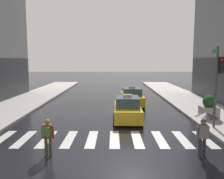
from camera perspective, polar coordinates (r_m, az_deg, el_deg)
The scene contains 8 objects.
ground_plane at distance 9.94m, azimuth -2.93°, elevation -17.54°, with size 160.00×160.00×0.00m, color black.
crosswalk_markings at distance 12.73m, azimuth -2.15°, elevation -11.91°, with size 11.30×2.80×0.01m.
traffic_light_pole at distance 15.10m, azimuth 24.36°, elevation 3.08°, with size 0.44×0.84×4.80m.
taxi_lead at distance 16.64m, azimuth 3.75°, elevation -4.81°, with size 1.99×4.57×1.80m.
taxi_second at distance 22.05m, azimuth 4.81°, elevation -1.90°, with size 2.11×4.62×1.80m.
pedestrian_with_umbrella at distance 10.87m, azimuth 21.65°, elevation -7.41°, with size 0.96×0.96×1.94m.
pedestrian_with_backpack at distance 10.63m, azimuth -15.37°, elevation -10.53°, with size 0.55×0.43×1.65m.
planter_near_corner at distance 17.72m, azimuth 22.49°, elevation -4.12°, with size 1.10×1.10×1.60m.
Camera 1 is at (0.54, -9.03, 4.13)m, focal length 37.67 mm.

